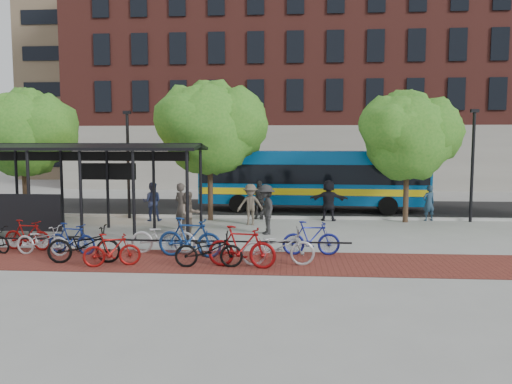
# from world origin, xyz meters

# --- Properties ---
(ground) EXTENTS (160.00, 160.00, 0.00)m
(ground) POSITION_xyz_m (0.00, 0.00, 0.00)
(ground) COLOR #9E9E99
(ground) RESTS_ON ground
(asphalt_street) EXTENTS (160.00, 8.00, 0.01)m
(asphalt_street) POSITION_xyz_m (0.00, 8.00, 0.01)
(asphalt_street) COLOR black
(asphalt_street) RESTS_ON ground
(curb) EXTENTS (160.00, 0.25, 0.12)m
(curb) POSITION_xyz_m (0.00, 4.00, 0.06)
(curb) COLOR #B7B7B2
(curb) RESTS_ON ground
(brick_strip) EXTENTS (24.00, 3.00, 0.01)m
(brick_strip) POSITION_xyz_m (-2.00, -5.00, 0.00)
(brick_strip) COLOR maroon
(brick_strip) RESTS_ON ground
(bike_rack_rail) EXTENTS (12.00, 0.05, 0.95)m
(bike_rack_rail) POSITION_xyz_m (-3.30, -4.10, 0.00)
(bike_rack_rail) COLOR black
(bike_rack_rail) RESTS_ON ground
(building_brick) EXTENTS (55.00, 14.00, 20.00)m
(building_brick) POSITION_xyz_m (10.00, 26.00, 10.00)
(building_brick) COLOR maroon
(building_brick) RESTS_ON ground
(building_tower) EXTENTS (22.00, 22.00, 30.00)m
(building_tower) POSITION_xyz_m (-16.00, 40.00, 15.00)
(building_tower) COLOR #7A664C
(building_tower) RESTS_ON ground
(bus_shelter) EXTENTS (10.60, 3.07, 3.60)m
(bus_shelter) POSITION_xyz_m (-8.13, -0.48, 3.00)
(bus_shelter) COLOR black
(bus_shelter) RESTS_ON ground
(tree_a) EXTENTS (4.90, 4.00, 6.18)m
(tree_a) POSITION_xyz_m (-11.91, 3.35, 4.24)
(tree_a) COLOR #382619
(tree_a) RESTS_ON ground
(tree_b) EXTENTS (5.15, 4.20, 6.47)m
(tree_b) POSITION_xyz_m (-2.90, 3.35, 4.46)
(tree_b) COLOR #382619
(tree_b) RESTS_ON ground
(tree_c) EXTENTS (4.66, 3.80, 5.92)m
(tree_c) POSITION_xyz_m (6.09, 3.35, 4.05)
(tree_c) COLOR #382619
(tree_c) RESTS_ON ground
(lamp_post_left) EXTENTS (0.35, 0.20, 5.12)m
(lamp_post_left) POSITION_xyz_m (-7.00, 3.60, 2.75)
(lamp_post_left) COLOR black
(lamp_post_left) RESTS_ON ground
(lamp_post_right) EXTENTS (0.35, 0.20, 5.12)m
(lamp_post_right) POSITION_xyz_m (9.00, 3.60, 2.75)
(lamp_post_right) COLOR black
(lamp_post_right) RESTS_ON ground
(bus) EXTENTS (11.98, 3.36, 3.20)m
(bus) POSITION_xyz_m (1.90, 6.93, 1.84)
(bus) COLOR #085195
(bus) RESTS_ON ground
(bike_1) EXTENTS (1.76, 0.68, 1.03)m
(bike_1) POSITION_xyz_m (-8.03, -3.82, 0.52)
(bike_1) COLOR maroon
(bike_1) RESTS_ON ground
(bike_2) EXTENTS (1.94, 0.92, 0.98)m
(bike_2) POSITION_xyz_m (-7.14, -4.54, 0.49)
(bike_2) COLOR #B8B8BA
(bike_2) RESTS_ON ground
(bike_3) EXTENTS (1.76, 0.78, 1.02)m
(bike_3) POSITION_xyz_m (-6.28, -4.31, 0.51)
(bike_3) COLOR navy
(bike_3) RESTS_ON ground
(bike_4) EXTENTS (2.23, 1.00, 1.13)m
(bike_4) POSITION_xyz_m (-5.38, -5.46, 0.57)
(bike_4) COLOR black
(bike_4) RESTS_ON ground
(bike_5) EXTENTS (1.69, 0.96, 0.98)m
(bike_5) POSITION_xyz_m (-4.40, -5.81, 0.49)
(bike_5) COLOR maroon
(bike_5) RESTS_ON ground
(bike_6) EXTENTS (2.15, 0.76, 1.13)m
(bike_6) POSITION_xyz_m (-3.36, -3.98, 0.56)
(bike_6) COLOR silver
(bike_6) RESTS_ON ground
(bike_7) EXTENTS (2.15, 0.90, 1.25)m
(bike_7) POSITION_xyz_m (-2.39, -4.46, 0.63)
(bike_7) COLOR navy
(bike_7) RESTS_ON ground
(bike_8) EXTENTS (2.01, 0.82, 1.03)m
(bike_8) POSITION_xyz_m (-1.57, -5.71, 0.52)
(bike_8) COLOR black
(bike_8) RESTS_ON ground
(bike_9) EXTENTS (2.10, 0.92, 1.22)m
(bike_9) POSITION_xyz_m (-0.63, -5.69, 0.61)
(bike_9) COLOR maroon
(bike_9) RESTS_ON ground
(bike_10) EXTENTS (2.23, 0.97, 1.14)m
(bike_10) POSITION_xyz_m (0.41, -5.37, 0.57)
(bike_10) COLOR #A2A2A4
(bike_10) RESTS_ON ground
(bike_11) EXTENTS (1.86, 0.60, 1.11)m
(bike_11) POSITION_xyz_m (1.43, -3.92, 0.55)
(bike_11) COLOR navy
(bike_11) RESTS_ON ground
(pedestrian_1) EXTENTS (0.85, 0.78, 1.95)m
(pedestrian_1) POSITION_xyz_m (-3.77, 0.59, 0.97)
(pedestrian_1) COLOR #48403A
(pedestrian_1) RESTS_ON ground
(pedestrian_2) EXTENTS (0.97, 0.81, 1.80)m
(pedestrian_2) POSITION_xyz_m (-5.65, 2.82, 0.90)
(pedestrian_2) COLOR navy
(pedestrian_2) RESTS_ON ground
(pedestrian_3) EXTENTS (1.17, 0.68, 1.81)m
(pedestrian_3) POSITION_xyz_m (-1.01, 2.02, 0.90)
(pedestrian_3) COLOR brown
(pedestrian_3) RESTS_ON ground
(pedestrian_4) EXTENTS (1.12, 0.57, 1.84)m
(pedestrian_4) POSITION_xyz_m (-0.75, 3.80, 0.92)
(pedestrian_4) COLOR #2B2B2B
(pedestrian_4) RESTS_ON ground
(pedestrian_5) EXTENTS (1.84, 0.78, 1.92)m
(pedestrian_5) POSITION_xyz_m (2.52, 3.49, 0.96)
(pedestrian_5) COLOR black
(pedestrian_5) RESTS_ON ground
(pedestrian_7) EXTENTS (0.70, 0.57, 1.66)m
(pedestrian_7) POSITION_xyz_m (7.17, 3.80, 0.83)
(pedestrian_7) COLOR #223A50
(pedestrian_7) RESTS_ON ground
(pedestrian_8) EXTENTS (1.06, 1.00, 1.73)m
(pedestrian_8) POSITION_xyz_m (-3.13, -0.87, 0.86)
(pedestrian_8) COLOR brown
(pedestrian_8) RESTS_ON ground
(pedestrian_9) EXTENTS (1.09, 1.44, 1.97)m
(pedestrian_9) POSITION_xyz_m (-0.21, -0.22, 0.98)
(pedestrian_9) COLOR #282828
(pedestrian_9) RESTS_ON ground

